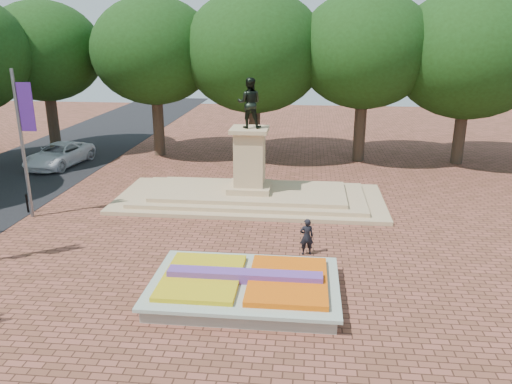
# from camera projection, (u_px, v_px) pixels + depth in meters

# --- Properties ---
(ground) EXTENTS (90.00, 90.00, 0.00)m
(ground) POSITION_uv_depth(u_px,v_px,m) (225.00, 268.00, 18.89)
(ground) COLOR brown
(ground) RESTS_ON ground
(flower_bed) EXTENTS (6.30, 4.30, 0.91)m
(flower_bed) POSITION_uv_depth(u_px,v_px,m) (245.00, 286.00, 16.78)
(flower_bed) COLOR gray
(flower_bed) RESTS_ON ground
(monument) EXTENTS (14.00, 6.00, 6.40)m
(monument) POSITION_uv_depth(u_px,v_px,m) (250.00, 185.00, 26.20)
(monument) COLOR tan
(monument) RESTS_ON ground
(tree_row_back) EXTENTS (44.80, 8.80, 10.43)m
(tree_row_back) POSITION_uv_depth(u_px,v_px,m) (301.00, 61.00, 33.67)
(tree_row_back) COLOR #35271D
(tree_row_back) RESTS_ON ground
(van) EXTENTS (3.21, 5.72, 1.51)m
(van) POSITION_uv_depth(u_px,v_px,m) (59.00, 155.00, 33.16)
(van) COLOR white
(van) RESTS_ON ground
(pedestrian) EXTENTS (0.61, 0.46, 1.52)m
(pedestrian) POSITION_uv_depth(u_px,v_px,m) (307.00, 237.00, 19.84)
(pedestrian) COLOR black
(pedestrian) RESTS_ON ground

